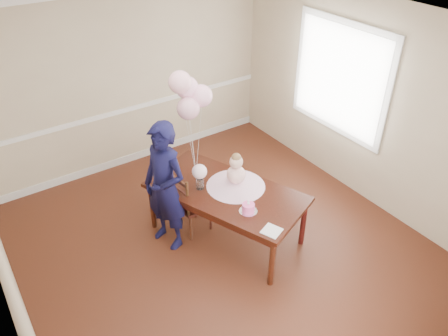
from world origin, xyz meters
TOP-DOWN VIEW (x-y plane):
  - floor at (0.00, 0.00)m, footprint 4.50×5.00m
  - ceiling at (0.00, 0.00)m, footprint 4.50×5.00m
  - wall_back at (0.00, 2.50)m, footprint 4.50×0.02m
  - wall_front at (0.00, -2.50)m, footprint 4.50×0.02m
  - wall_right at (2.25, 0.00)m, footprint 0.02×5.00m
  - chair_rail_trim at (0.00, 2.49)m, footprint 4.50×0.02m
  - baseboard_trim at (0.00, 2.49)m, footprint 4.50×0.02m
  - window_frame at (2.23, 0.50)m, footprint 0.02×1.66m
  - window_blinds at (2.21, 0.50)m, footprint 0.01×1.50m
  - dining_table_top at (0.17, 0.21)m, footprint 1.57×2.09m
  - table_apron at (0.17, 0.21)m, footprint 1.45×1.97m
  - table_leg_fl at (0.13, -0.74)m, footprint 0.09×0.09m
  - table_leg_fr at (0.86, -0.45)m, footprint 0.09×0.09m
  - table_leg_bl at (-0.52, 0.86)m, footprint 0.09×0.09m
  - table_leg_br at (0.21, 1.15)m, footprint 0.09×0.09m
  - baby_skirt at (0.32, 0.21)m, footprint 0.93×0.93m
  - baby_torso at (0.32, 0.21)m, footprint 0.23×0.23m
  - baby_head at (0.32, 0.21)m, footprint 0.16×0.16m
  - baby_hair at (0.32, 0.21)m, footprint 0.11×0.11m
  - cake_platter at (0.15, -0.26)m, footprint 0.27×0.27m
  - birthday_cake at (0.15, -0.26)m, footprint 0.18×0.18m
  - cake_flower_a at (0.15, -0.26)m, footprint 0.03×0.03m
  - cake_flower_b at (0.17, -0.23)m, footprint 0.03×0.03m
  - rose_vase_near at (-0.07, 0.41)m, footprint 0.12×0.12m
  - roses_near at (-0.07, 0.41)m, footprint 0.18×0.18m
  - napkin at (0.16, -0.66)m, footprint 0.24×0.24m
  - balloon_weight at (0.06, 0.72)m, footprint 0.05×0.05m
  - balloon_a at (-0.03, 0.68)m, footprint 0.26×0.26m
  - balloon_b at (0.17, 0.71)m, footprint 0.26×0.26m
  - balloon_c at (0.04, 0.81)m, footprint 0.26×0.26m
  - balloon_d at (-0.05, 0.80)m, footprint 0.26×0.26m
  - balloon_ribbon_a at (0.02, 0.70)m, footprint 0.08×0.04m
  - balloon_ribbon_b at (0.11, 0.72)m, footprint 0.11×0.01m
  - balloon_ribbon_c at (0.05, 0.77)m, footprint 0.02×0.09m
  - balloon_ribbon_d at (0.01, 0.76)m, footprint 0.11×0.06m
  - dining_chair_seat at (-0.11, 0.55)m, footprint 0.43×0.43m
  - chair_leg_fl at (-0.25, 0.37)m, footprint 0.04×0.04m
  - chair_leg_fr at (0.07, 0.41)m, footprint 0.04×0.04m
  - chair_leg_bl at (-0.29, 0.69)m, footprint 0.04×0.04m
  - chair_leg_br at (0.03, 0.72)m, footprint 0.04×0.04m
  - chair_back_post_l at (-0.27, 0.37)m, footprint 0.04×0.04m
  - chair_back_post_r at (-0.30, 0.69)m, footprint 0.04×0.04m
  - chair_slat_low at (-0.29, 0.53)m, footprint 0.06×0.36m
  - chair_slat_mid at (-0.29, 0.53)m, footprint 0.06×0.36m
  - chair_slat_top at (-0.29, 0.53)m, footprint 0.06×0.36m
  - woman at (-0.48, 0.52)m, footprint 0.56×0.69m

SIDE VIEW (x-z plane):
  - floor at x=0.00m, z-range 0.00..0.00m
  - baseboard_trim at x=0.00m, z-range 0.00..0.12m
  - chair_leg_fl at x=-0.25m, z-range 0.00..0.38m
  - chair_leg_fr at x=0.07m, z-range 0.00..0.38m
  - chair_leg_bl at x=-0.29m, z-range 0.00..0.38m
  - chair_leg_br at x=0.03m, z-range 0.00..0.38m
  - table_leg_fl at x=0.13m, z-range 0.00..0.66m
  - table_leg_fr at x=0.86m, z-range 0.00..0.66m
  - table_leg_bl at x=-0.52m, z-range 0.00..0.66m
  - table_leg_br at x=0.21m, z-range 0.00..0.66m
  - dining_chair_seat at x=-0.11m, z-range 0.38..0.42m
  - chair_slat_low at x=-0.29m, z-range 0.53..0.57m
  - table_apron at x=0.17m, z-range 0.56..0.66m
  - chair_back_post_l at x=-0.27m, z-range 0.41..0.90m
  - chair_back_post_r at x=-0.30m, z-range 0.41..0.90m
  - dining_table_top at x=0.17m, z-range 0.66..0.70m
  - chair_slat_mid at x=-0.29m, z-range 0.67..0.71m
  - cake_platter at x=0.15m, z-range 0.70..0.71m
  - napkin at x=0.16m, z-range 0.70..0.71m
  - balloon_weight at x=0.06m, z-range 0.70..0.72m
  - baby_skirt at x=0.32m, z-range 0.70..0.80m
  - birthday_cake at x=0.15m, z-range 0.71..0.81m
  - rose_vase_near at x=-0.07m, z-range 0.70..0.85m
  - cake_flower_a at x=0.15m, z-range 0.81..0.83m
  - cake_flower_b at x=0.17m, z-range 0.81..0.83m
  - woman at x=-0.48m, z-range 0.00..1.65m
  - chair_slat_top at x=-0.29m, z-range 0.81..0.86m
  - baby_torso at x=0.32m, z-range 0.76..0.99m
  - chair_rail_trim at x=0.00m, z-range 0.86..0.94m
  - roses_near at x=-0.07m, z-range 0.86..1.04m
  - baby_head at x=0.32m, z-range 0.97..1.13m
  - baby_hair at x=0.32m, z-range 1.05..1.16m
  - balloon_ribbon_a at x=0.02m, z-range 0.72..1.50m
  - balloon_ribbon_b at x=0.11m, z-range 0.72..1.59m
  - balloon_ribbon_c at x=0.05m, z-range 0.72..1.69m
  - balloon_ribbon_d at x=0.01m, z-range 0.72..1.78m
  - wall_back at x=0.00m, z-range 0.00..2.70m
  - wall_front at x=0.00m, z-range 0.00..2.70m
  - wall_right at x=2.25m, z-range 0.00..2.70m
  - window_frame at x=2.23m, z-range 0.77..2.33m
  - window_blinds at x=2.21m, z-range 0.85..2.25m
  - balloon_a at x=-0.03m, z-range 1.51..1.77m
  - balloon_b at x=0.17m, z-range 1.61..1.87m
  - balloon_c at x=0.04m, z-range 1.70..1.96m
  - balloon_d at x=-0.05m, z-range 1.79..2.06m
  - ceiling at x=0.00m, z-range 2.69..2.71m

